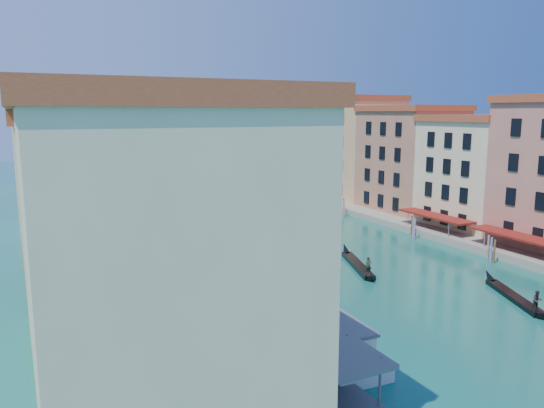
# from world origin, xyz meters

# --- Properties ---
(left_bank_palazzos) EXTENTS (12.80, 128.40, 21.00)m
(left_bank_palazzos) POSITION_xyz_m (-26.00, 64.68, 9.71)
(left_bank_palazzos) COLOR beige
(left_bank_palazzos) RESTS_ON ground
(right_bank_palazzos) EXTENTS (12.80, 128.40, 21.00)m
(right_bank_palazzos) POSITION_xyz_m (30.00, 65.00, 9.75)
(right_bank_palazzos) COLOR #974D3E
(right_bank_palazzos) RESTS_ON ground
(quay) EXTENTS (4.00, 140.00, 1.00)m
(quay) POSITION_xyz_m (22.00, 65.00, 0.50)
(quay) COLOR gray
(quay) RESTS_ON ground
(restaurant_awnings) EXTENTS (3.20, 44.55, 3.12)m
(restaurant_awnings) POSITION_xyz_m (22.19, 23.00, 2.99)
(restaurant_awnings) COLOR maroon
(restaurant_awnings) RESTS_ON ground
(vaporetto_stop) EXTENTS (5.40, 16.40, 3.65)m
(vaporetto_stop) POSITION_xyz_m (-16.00, 12.00, 1.44)
(vaporetto_stop) COLOR slate
(vaporetto_stop) RESTS_ON ground
(mooring_poles_right) EXTENTS (1.44, 54.24, 3.20)m
(mooring_poles_right) POSITION_xyz_m (19.10, 28.80, 1.30)
(mooring_poles_right) COLOR brown
(mooring_poles_right) RESTS_ON ground
(mooring_poles_left) EXTENTS (0.24, 8.24, 3.20)m
(mooring_poles_left) POSITION_xyz_m (-18.50, 12.00, 1.30)
(mooring_poles_left) COLOR brown
(mooring_poles_left) RESTS_ON ground
(vaporetto_near) EXTENTS (5.09, 18.84, 2.78)m
(vaporetto_near) POSITION_xyz_m (-12.07, 17.04, 1.25)
(vaporetto_near) COLOR silver
(vaporetto_near) RESTS_ON ground
(vaporetto_far) EXTENTS (7.02, 22.23, 3.25)m
(vaporetto_far) POSITION_xyz_m (-1.34, 78.83, 1.46)
(vaporetto_far) COLOR silver
(vaporetto_far) RESTS_ON ground
(gondola_fore) EXTENTS (5.48, 13.00, 2.68)m
(gondola_fore) POSITION_xyz_m (2.97, 30.89, 0.45)
(gondola_fore) COLOR black
(gondola_fore) RESTS_ON ground
(gondola_right) EXTENTS (5.87, 11.96, 2.52)m
(gondola_right) POSITION_xyz_m (10.13, 15.07, 0.48)
(gondola_right) COLOR black
(gondola_right) RESTS_ON ground
(gondola_far) EXTENTS (3.76, 11.29, 1.62)m
(gondola_far) POSITION_xyz_m (5.79, 53.08, 0.33)
(gondola_far) COLOR black
(gondola_far) RESTS_ON ground
(motorboat_mid) EXTENTS (3.54, 7.24, 1.44)m
(motorboat_mid) POSITION_xyz_m (-3.41, 49.34, 0.56)
(motorboat_mid) COLOR white
(motorboat_mid) RESTS_ON ground
(motorboat_far) EXTENTS (4.69, 7.57, 1.50)m
(motorboat_far) POSITION_xyz_m (3.20, 90.31, 0.58)
(motorboat_far) COLOR silver
(motorboat_far) RESTS_ON ground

